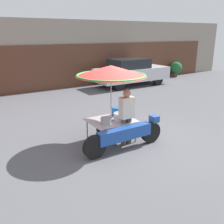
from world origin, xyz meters
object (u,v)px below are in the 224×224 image
(vendor_motorcycle_cart, at_px, (113,85))
(potted_plant, at_px, (176,68))
(parked_car, at_px, (131,72))
(vendor_person, at_px, (127,114))

(vendor_motorcycle_cart, bearing_deg, potted_plant, 36.09)
(vendor_motorcycle_cart, xyz_separation_m, parked_car, (5.17, 6.18, -0.82))
(vendor_motorcycle_cart, distance_m, potted_plant, 12.22)
(vendor_motorcycle_cart, xyz_separation_m, potted_plant, (9.83, 7.17, -1.05))
(vendor_person, height_order, potted_plant, vendor_person)
(potted_plant, bearing_deg, vendor_motorcycle_cart, -143.91)
(vendor_motorcycle_cart, relative_size, parked_car, 0.54)
(parked_car, bearing_deg, potted_plant, 12.03)
(vendor_motorcycle_cart, distance_m, parked_car, 8.10)
(parked_car, height_order, potted_plant, parked_car)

